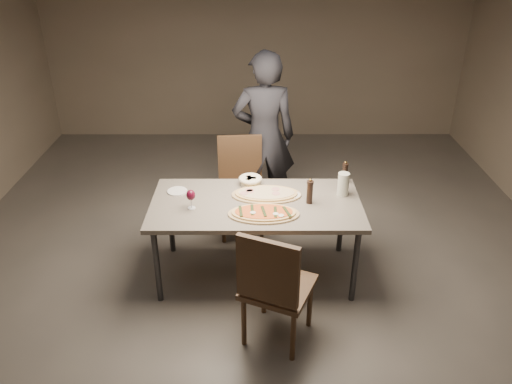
{
  "coord_description": "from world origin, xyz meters",
  "views": [
    {
      "loc": [
        -0.01,
        -3.72,
        2.83
      ],
      "look_at": [
        0.0,
        0.0,
        0.85
      ],
      "focal_mm": 35.0,
      "sensor_mm": 36.0,
      "label": 1
    }
  ],
  "objects_px": {
    "bread_basket": "(250,180)",
    "ham_pizza": "(266,194)",
    "zucchini_pizza": "(264,213)",
    "diner": "(264,137)",
    "chair_near": "(274,284)",
    "chair_far": "(241,180)",
    "pepper_mill_left": "(345,173)",
    "carafe": "(343,184)",
    "dining_table": "(256,208)"
  },
  "relations": [
    {
      "from": "chair_far",
      "to": "ham_pizza",
      "type": "bearing_deg",
      "value": 105.02
    },
    {
      "from": "chair_near",
      "to": "chair_far",
      "type": "xyz_separation_m",
      "value": [
        -0.28,
        1.69,
        -0.01
      ]
    },
    {
      "from": "carafe",
      "to": "zucchini_pizza",
      "type": "bearing_deg",
      "value": -153.46
    },
    {
      "from": "dining_table",
      "to": "zucchini_pizza",
      "type": "distance_m",
      "value": 0.23
    },
    {
      "from": "bread_basket",
      "to": "chair_far",
      "type": "bearing_deg",
      "value": 102.09
    },
    {
      "from": "zucchini_pizza",
      "to": "chair_far",
      "type": "bearing_deg",
      "value": 116.54
    },
    {
      "from": "dining_table",
      "to": "diner",
      "type": "distance_m",
      "value": 1.14
    },
    {
      "from": "zucchini_pizza",
      "to": "ham_pizza",
      "type": "distance_m",
      "value": 0.33
    },
    {
      "from": "zucchini_pizza",
      "to": "carafe",
      "type": "xyz_separation_m",
      "value": [
        0.7,
        0.35,
        0.09
      ]
    },
    {
      "from": "dining_table",
      "to": "ham_pizza",
      "type": "distance_m",
      "value": 0.17
    },
    {
      "from": "carafe",
      "to": "diner",
      "type": "relative_size",
      "value": 0.12
    },
    {
      "from": "diner",
      "to": "dining_table",
      "type": "bearing_deg",
      "value": 81.18
    },
    {
      "from": "chair_near",
      "to": "diner",
      "type": "distance_m",
      "value": 2.02
    },
    {
      "from": "chair_far",
      "to": "diner",
      "type": "height_order",
      "value": "diner"
    },
    {
      "from": "chair_near",
      "to": "diner",
      "type": "relative_size",
      "value": 0.56
    },
    {
      "from": "pepper_mill_left",
      "to": "diner",
      "type": "height_order",
      "value": "diner"
    },
    {
      "from": "zucchini_pizza",
      "to": "chair_far",
      "type": "height_order",
      "value": "chair_far"
    },
    {
      "from": "pepper_mill_left",
      "to": "carafe",
      "type": "distance_m",
      "value": 0.25
    },
    {
      "from": "dining_table",
      "to": "pepper_mill_left",
      "type": "xyz_separation_m",
      "value": [
        0.81,
        0.38,
        0.16
      ]
    },
    {
      "from": "zucchini_pizza",
      "to": "carafe",
      "type": "relative_size",
      "value": 2.82
    },
    {
      "from": "bread_basket",
      "to": "diner",
      "type": "distance_m",
      "value": 0.81
    },
    {
      "from": "dining_table",
      "to": "bread_basket",
      "type": "xyz_separation_m",
      "value": [
        -0.05,
        0.33,
        0.1
      ]
    },
    {
      "from": "bread_basket",
      "to": "zucchini_pizza",
      "type": "bearing_deg",
      "value": -78.08
    },
    {
      "from": "zucchini_pizza",
      "to": "pepper_mill_left",
      "type": "bearing_deg",
      "value": 52.76
    },
    {
      "from": "chair_far",
      "to": "bread_basket",
      "type": "bearing_deg",
      "value": 97.72
    },
    {
      "from": "zucchini_pizza",
      "to": "diner",
      "type": "height_order",
      "value": "diner"
    },
    {
      "from": "chair_near",
      "to": "bread_basket",
      "type": "bearing_deg",
      "value": 121.99
    },
    {
      "from": "pepper_mill_left",
      "to": "carafe",
      "type": "height_order",
      "value": "pepper_mill_left"
    },
    {
      "from": "chair_near",
      "to": "dining_table",
      "type": "bearing_deg",
      "value": 121.86
    },
    {
      "from": "ham_pizza",
      "to": "chair_far",
      "type": "xyz_separation_m",
      "value": [
        -0.25,
        0.7,
        -0.21
      ]
    },
    {
      "from": "zucchini_pizza",
      "to": "carafe",
      "type": "bearing_deg",
      "value": 41.08
    },
    {
      "from": "carafe",
      "to": "chair_near",
      "type": "xyz_separation_m",
      "value": [
        -0.63,
        -1.01,
        -0.29
      ]
    },
    {
      "from": "dining_table",
      "to": "bread_basket",
      "type": "distance_m",
      "value": 0.35
    },
    {
      "from": "ham_pizza",
      "to": "pepper_mill_left",
      "type": "bearing_deg",
      "value": 17.59
    },
    {
      "from": "diner",
      "to": "ham_pizza",
      "type": "bearing_deg",
      "value": 85.83
    },
    {
      "from": "carafe",
      "to": "diner",
      "type": "height_order",
      "value": "diner"
    },
    {
      "from": "zucchini_pizza",
      "to": "bread_basket",
      "type": "distance_m",
      "value": 0.56
    },
    {
      "from": "ham_pizza",
      "to": "pepper_mill_left",
      "type": "height_order",
      "value": "pepper_mill_left"
    },
    {
      "from": "pepper_mill_left",
      "to": "carafe",
      "type": "relative_size",
      "value": 1.01
    },
    {
      "from": "chair_far",
      "to": "diner",
      "type": "xyz_separation_m",
      "value": [
        0.24,
        0.3,
        0.35
      ]
    },
    {
      "from": "bread_basket",
      "to": "carafe",
      "type": "xyz_separation_m",
      "value": [
        0.81,
        -0.2,
        0.06
      ]
    },
    {
      "from": "ham_pizza",
      "to": "chair_near",
      "type": "relative_size",
      "value": 0.61
    },
    {
      "from": "bread_basket",
      "to": "ham_pizza",
      "type": "bearing_deg",
      "value": -56.31
    },
    {
      "from": "pepper_mill_left",
      "to": "bread_basket",
      "type": "bearing_deg",
      "value": -176.93
    },
    {
      "from": "dining_table",
      "to": "carafe",
      "type": "bearing_deg",
      "value": 10.24
    },
    {
      "from": "chair_far",
      "to": "diner",
      "type": "relative_size",
      "value": 0.55
    },
    {
      "from": "ham_pizza",
      "to": "carafe",
      "type": "xyz_separation_m",
      "value": [
        0.67,
        0.02,
        0.09
      ]
    },
    {
      "from": "carafe",
      "to": "chair_far",
      "type": "xyz_separation_m",
      "value": [
        -0.91,
        0.68,
        -0.3
      ]
    },
    {
      "from": "dining_table",
      "to": "chair_far",
      "type": "relative_size",
      "value": 1.82
    },
    {
      "from": "pepper_mill_left",
      "to": "carafe",
      "type": "bearing_deg",
      "value": -102.51
    }
  ]
}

